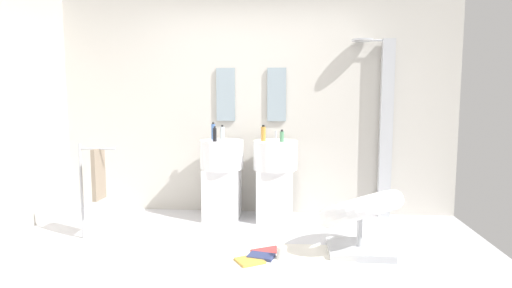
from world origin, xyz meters
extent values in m
cube|color=silver|center=(0.00, 0.00, -0.02)|extent=(4.80, 3.60, 0.04)
cube|color=beige|center=(0.00, 1.65, 1.30)|extent=(4.80, 0.10, 2.60)
cube|color=white|center=(-0.30, 1.27, 0.29)|extent=(0.40, 0.40, 0.59)
cylinder|color=white|center=(-0.30, 1.27, 0.75)|extent=(0.49, 0.49, 0.33)
cylinder|color=#B7BABF|center=(-0.30, 1.40, 0.96)|extent=(0.02, 0.02, 0.10)
cube|color=white|center=(0.30, 1.27, 0.29)|extent=(0.40, 0.40, 0.59)
cylinder|color=white|center=(0.30, 1.27, 0.75)|extent=(0.49, 0.49, 0.33)
cylinder|color=#B7BABF|center=(0.30, 1.40, 0.96)|extent=(0.02, 0.02, 0.10)
cube|color=#8C9EA8|center=(-0.30, 1.58, 1.42)|extent=(0.22, 0.03, 0.63)
cube|color=#8C9EA8|center=(0.30, 1.58, 1.42)|extent=(0.22, 0.03, 0.63)
cube|color=#B7BABF|center=(1.57, 1.53, 1.02)|extent=(0.14, 0.08, 2.05)
cylinder|color=#B7BABF|center=(1.42, 1.51, 2.03)|extent=(0.30, 0.02, 0.02)
cylinder|color=#B7BABF|center=(1.27, 1.48, 2.03)|extent=(0.24, 0.24, 0.02)
cube|color=#B7BABF|center=(1.11, 0.31, 0.03)|extent=(0.56, 0.50, 0.06)
cylinder|color=#B7BABF|center=(1.11, 0.31, 0.20)|extent=(0.05, 0.05, 0.34)
torus|color=white|center=(1.11, 0.31, 0.40)|extent=(1.10, 1.10, 0.49)
cylinder|color=#B7BABF|center=(-1.56, 0.46, 0.47)|extent=(0.03, 0.03, 0.95)
cylinder|color=#B7BABF|center=(-1.38, 0.46, 0.90)|extent=(0.36, 0.02, 0.02)
cube|color=gray|center=(-1.38, 0.46, 0.65)|extent=(0.04, 0.22, 0.50)
cube|color=white|center=(0.41, 0.04, 0.01)|extent=(1.26, 0.82, 0.01)
cube|color=navy|center=(0.24, 0.08, 0.02)|extent=(0.25, 0.20, 0.03)
cube|color=gold|center=(0.15, -0.02, 0.02)|extent=(0.28, 0.28, 0.02)
cube|color=#B73838|center=(0.28, 0.22, 0.02)|extent=(0.30, 0.26, 0.02)
cylinder|color=white|center=(0.42, 0.07, 0.06)|extent=(0.09, 0.09, 0.11)
cylinder|color=black|center=(-0.35, 1.11, 0.98)|extent=(0.04, 0.04, 0.15)
cylinder|color=black|center=(-0.35, 1.11, 1.07)|extent=(0.02, 0.02, 0.02)
cylinder|color=#59996B|center=(0.38, 1.14, 0.97)|extent=(0.05, 0.05, 0.11)
cylinder|color=black|center=(0.38, 1.14, 1.03)|extent=(0.03, 0.03, 0.02)
cylinder|color=#4C72B7|center=(-0.41, 1.33, 1.00)|extent=(0.05, 0.05, 0.18)
cylinder|color=black|center=(-0.41, 1.33, 1.10)|extent=(0.03, 0.03, 0.02)
cylinder|color=#C68C38|center=(0.17, 1.21, 0.99)|extent=(0.05, 0.05, 0.16)
cylinder|color=black|center=(0.17, 1.21, 1.08)|extent=(0.03, 0.03, 0.02)
cylinder|color=silver|center=(-0.27, 1.14, 0.99)|extent=(0.04, 0.04, 0.16)
cylinder|color=black|center=(-0.27, 1.14, 1.08)|extent=(0.02, 0.02, 0.02)
camera|label=1|loc=(0.50, -3.45, 1.40)|focal=29.74mm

